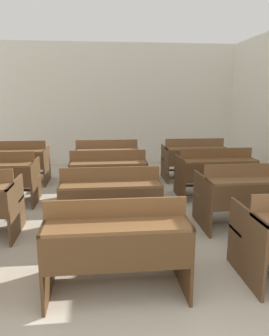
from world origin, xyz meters
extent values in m
cube|color=white|center=(0.00, 7.33, 1.50)|extent=(6.39, 0.06, 2.99)
cube|color=white|center=(3.17, 5.97, 1.55)|extent=(0.06, 2.65, 1.45)
cube|color=#52361D|center=(-0.78, 1.59, 0.35)|extent=(0.03, 0.76, 0.70)
cube|color=#52361D|center=(0.41, 1.59, 0.35)|extent=(0.03, 0.76, 0.70)
cube|color=brown|center=(-0.19, 1.37, 0.68)|extent=(1.22, 0.33, 0.03)
cube|color=#52361D|center=(-0.19, 1.22, 0.51)|extent=(1.16, 0.02, 0.31)
cube|color=brown|center=(-0.19, 1.53, 0.78)|extent=(1.22, 0.02, 0.17)
cube|color=brown|center=(-0.19, 1.82, 0.40)|extent=(1.22, 0.31, 0.03)
cube|color=#52361D|center=(-0.19, 1.82, 0.14)|extent=(1.16, 0.04, 0.04)
cube|color=brown|center=(1.02, 1.59, 0.35)|extent=(0.03, 0.76, 0.70)
cube|color=brown|center=(-1.37, 2.88, 0.35)|extent=(0.03, 0.76, 0.70)
cube|color=brown|center=(-0.79, 2.86, 0.35)|extent=(0.03, 0.76, 0.70)
cube|color=brown|center=(0.40, 2.86, 0.35)|extent=(0.03, 0.76, 0.70)
cube|color=brown|center=(-0.20, 2.64, 0.68)|extent=(1.22, 0.33, 0.03)
cube|color=brown|center=(-0.20, 2.49, 0.51)|extent=(1.16, 0.02, 0.31)
cube|color=brown|center=(-0.20, 2.79, 0.78)|extent=(1.22, 0.02, 0.17)
cube|color=brown|center=(-0.20, 3.09, 0.40)|extent=(1.22, 0.31, 0.03)
cube|color=brown|center=(-0.20, 3.09, 0.14)|extent=(1.16, 0.04, 0.04)
cube|color=brown|center=(1.01, 2.87, 0.35)|extent=(0.03, 0.76, 0.70)
cube|color=brown|center=(1.60, 2.65, 0.68)|extent=(1.22, 0.33, 0.03)
cube|color=brown|center=(1.60, 2.50, 0.51)|extent=(1.16, 0.02, 0.31)
cube|color=brown|center=(1.60, 2.81, 0.78)|extent=(1.22, 0.02, 0.17)
cube|color=brown|center=(1.60, 3.10, 0.40)|extent=(1.22, 0.31, 0.03)
cube|color=brown|center=(1.60, 3.10, 0.14)|extent=(1.16, 0.04, 0.04)
cube|color=#55381F|center=(-1.37, 4.17, 0.35)|extent=(0.03, 0.76, 0.70)
cube|color=brown|center=(-1.97, 4.39, 0.40)|extent=(1.22, 0.31, 0.03)
cube|color=#55381F|center=(-1.97, 4.39, 0.14)|extent=(1.16, 0.04, 0.04)
cube|color=brown|center=(-0.79, 4.15, 0.35)|extent=(0.03, 0.76, 0.70)
cube|color=brown|center=(0.40, 4.15, 0.35)|extent=(0.03, 0.76, 0.70)
cube|color=brown|center=(-0.19, 3.93, 0.68)|extent=(1.22, 0.33, 0.03)
cube|color=brown|center=(-0.19, 3.77, 0.51)|extent=(1.16, 0.02, 0.31)
cube|color=brown|center=(-0.19, 4.08, 0.78)|extent=(1.22, 0.02, 0.17)
cube|color=brown|center=(-0.19, 4.37, 0.40)|extent=(1.22, 0.31, 0.03)
cube|color=brown|center=(-0.19, 4.37, 0.14)|extent=(1.16, 0.04, 0.04)
cube|color=#53361E|center=(1.02, 4.16, 0.35)|extent=(0.03, 0.76, 0.70)
cube|color=#53361E|center=(2.21, 4.16, 0.35)|extent=(0.03, 0.76, 0.70)
cube|color=brown|center=(1.61, 3.94, 0.68)|extent=(1.22, 0.33, 0.03)
cube|color=#53361E|center=(1.61, 3.79, 0.51)|extent=(1.16, 0.02, 0.31)
cube|color=brown|center=(1.61, 4.09, 0.78)|extent=(1.22, 0.02, 0.17)
cube|color=brown|center=(1.61, 4.39, 0.40)|extent=(1.22, 0.31, 0.03)
cube|color=#53361E|center=(1.61, 4.39, 0.14)|extent=(1.16, 0.04, 0.04)
cube|color=brown|center=(-1.39, 5.42, 0.35)|extent=(0.03, 0.76, 0.70)
cube|color=brown|center=(-1.98, 5.20, 0.68)|extent=(1.22, 0.33, 0.03)
cube|color=brown|center=(-1.98, 5.05, 0.51)|extent=(1.16, 0.02, 0.31)
cube|color=brown|center=(-1.98, 5.36, 0.78)|extent=(1.22, 0.02, 0.17)
cube|color=brown|center=(-1.98, 5.65, 0.40)|extent=(1.22, 0.31, 0.03)
cube|color=brown|center=(-1.98, 5.65, 0.14)|extent=(1.16, 0.04, 0.04)
cube|color=brown|center=(-0.78, 5.41, 0.35)|extent=(0.03, 0.76, 0.70)
cube|color=brown|center=(0.41, 5.41, 0.35)|extent=(0.03, 0.76, 0.70)
cube|color=brown|center=(-0.18, 5.19, 0.68)|extent=(1.22, 0.33, 0.03)
cube|color=brown|center=(-0.18, 5.04, 0.51)|extent=(1.16, 0.02, 0.31)
cube|color=brown|center=(-0.18, 5.35, 0.78)|extent=(1.22, 0.02, 0.17)
cube|color=brown|center=(-0.18, 5.64, 0.40)|extent=(1.22, 0.31, 0.03)
cube|color=brown|center=(-0.18, 5.64, 0.14)|extent=(1.16, 0.04, 0.04)
cube|color=brown|center=(1.01, 5.41, 0.35)|extent=(0.03, 0.76, 0.70)
cube|color=brown|center=(2.20, 5.41, 0.35)|extent=(0.03, 0.76, 0.70)
cube|color=brown|center=(1.61, 5.19, 0.68)|extent=(1.22, 0.33, 0.03)
cube|color=brown|center=(1.61, 5.04, 0.51)|extent=(1.16, 0.02, 0.31)
cube|color=brown|center=(1.61, 5.35, 0.78)|extent=(1.22, 0.02, 0.17)
cube|color=brown|center=(1.61, 5.64, 0.40)|extent=(1.22, 0.31, 0.03)
cube|color=brown|center=(1.61, 5.64, 0.14)|extent=(1.16, 0.04, 0.04)
camera|label=1|loc=(-0.31, -1.12, 1.71)|focal=35.00mm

